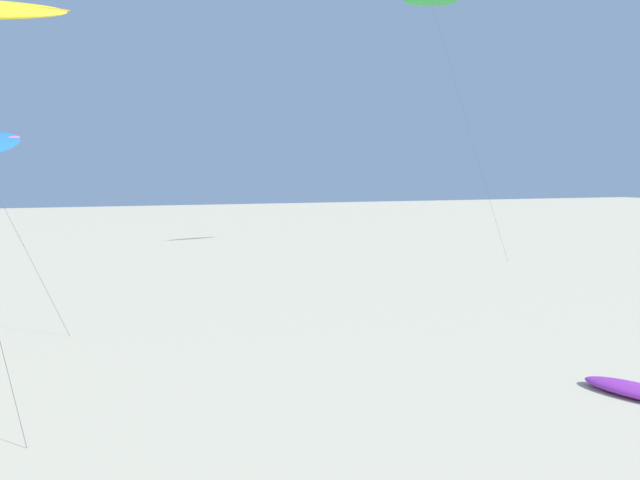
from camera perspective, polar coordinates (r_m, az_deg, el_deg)
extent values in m
ellipsoid|color=green|center=(62.37, 9.03, 18.70)|extent=(6.26, 2.87, 1.55)
ellipsoid|color=orange|center=(62.38, 9.04, 18.72)|extent=(6.19, 1.81, 1.01)
cylinder|color=#4C4C51|center=(58.57, 11.96, 8.97)|extent=(2.85, 7.26, 21.16)
cylinder|color=#4C4C51|center=(32.60, -23.12, -0.05)|extent=(3.55, 2.94, 8.04)
ellipsoid|color=purple|center=(24.30, 24.39, -11.09)|extent=(2.15, 3.71, 0.37)
ellipsoid|color=#EA5193|center=(24.29, 24.39, -11.05)|extent=(1.46, 1.80, 0.22)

